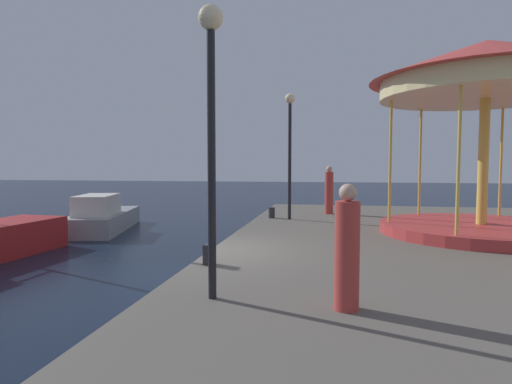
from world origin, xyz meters
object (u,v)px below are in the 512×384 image
lamp_post_near_edge (211,100)px  lamp_post_mid_promenade (290,134)px  bollard_north (272,213)px  person_far_corner (347,251)px  motorboat_grey (102,217)px  bollard_center (209,254)px  person_mid_promenade (329,191)px  carousel (486,90)px

lamp_post_near_edge → lamp_post_mid_promenade: bearing=88.5°
bollard_north → person_far_corner: 10.07m
motorboat_grey → bollard_center: size_ratio=14.15×
lamp_post_near_edge → person_mid_promenade: size_ratio=2.19×
lamp_post_near_edge → person_mid_promenade: lamp_post_near_edge is taller
bollard_center → person_far_corner: size_ratio=0.23×
lamp_post_mid_promenade → bollard_north: size_ratio=11.41×
lamp_post_mid_promenade → bollard_center: lamp_post_mid_promenade is taller
person_mid_promenade → bollard_north: bearing=-140.1°
carousel → person_mid_promenade: 6.96m
person_mid_promenade → bollard_center: bearing=-104.1°
bollard_north → person_mid_promenade: bearing=39.9°
carousel → lamp_post_mid_promenade: bearing=157.0°
carousel → bollard_north: carousel is taller
person_mid_promenade → lamp_post_near_edge: bearing=-98.3°
lamp_post_near_edge → lamp_post_mid_promenade: (0.25, 9.34, 0.17)m
lamp_post_mid_promenade → bollard_center: 7.89m
bollard_center → person_far_corner: person_far_corner is taller
motorboat_grey → bollard_center: motorboat_grey is taller
lamp_post_near_edge → person_far_corner: lamp_post_near_edge is taller
carousel → person_far_corner: bearing=-119.6°
lamp_post_near_edge → bollard_center: size_ratio=10.69×
carousel → lamp_post_mid_promenade: (-5.73, 2.43, -0.99)m
person_far_corner → bollard_center: bearing=139.8°
person_mid_promenade → motorboat_grey: bearing=-173.9°
person_far_corner → person_mid_promenade: 11.53m
motorboat_grey → lamp_post_mid_promenade: bearing=-7.2°
carousel → lamp_post_near_edge: (-5.97, -6.91, -1.16)m
bollard_center → person_far_corner: bearing=-40.2°
motorboat_grey → lamp_post_mid_promenade: 8.77m
lamp_post_mid_promenade → bollard_north: 2.99m
lamp_post_near_edge → bollard_north: bearing=92.7°
bollard_center → person_mid_promenade: size_ratio=0.20×
lamp_post_near_edge → bollard_center: (-0.67, 2.06, -2.73)m
motorboat_grey → person_mid_promenade: bearing=6.1°
lamp_post_near_edge → lamp_post_mid_promenade: size_ratio=0.94×
bollard_center → bollard_north: 7.55m
carousel → person_far_corner: size_ratio=3.67×
motorboat_grey → bollard_north: bearing=-5.8°
motorboat_grey → lamp_post_mid_promenade: lamp_post_mid_promenade is taller
lamp_post_mid_promenade → person_far_corner: 9.91m
bollard_north → lamp_post_mid_promenade: bearing=-20.9°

